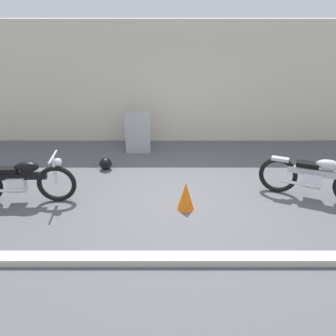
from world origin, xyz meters
The scene contains 8 objects.
ground_plane centered at (0.00, 0.00, 0.00)m, with size 40.00×40.00×0.00m, color #56565B.
building_wall centered at (0.00, 3.40, 1.57)m, with size 18.00×0.30×3.14m, color beige.
curb_strip centered at (0.00, -1.85, 0.06)m, with size 18.00×0.24×0.12m, color #B7B2A8.
stone_marker centered at (-1.05, 2.44, 0.52)m, with size 0.62×0.20×1.05m, color #9E9EA3.
helmet centered at (-1.72, 1.41, 0.14)m, with size 0.28×0.28×0.28m, color black.
traffic_cone centered at (0.05, -0.33, 0.28)m, with size 0.32×0.32×0.55m, color orange.
motorcycle_silver centered at (2.59, 0.07, 0.46)m, with size 2.03×0.99×0.96m.
motorcycle_black centered at (-3.09, -0.08, 0.46)m, with size 2.14×0.60×0.96m.
Camera 1 is at (-0.28, -6.18, 3.61)m, focal length 38.80 mm.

